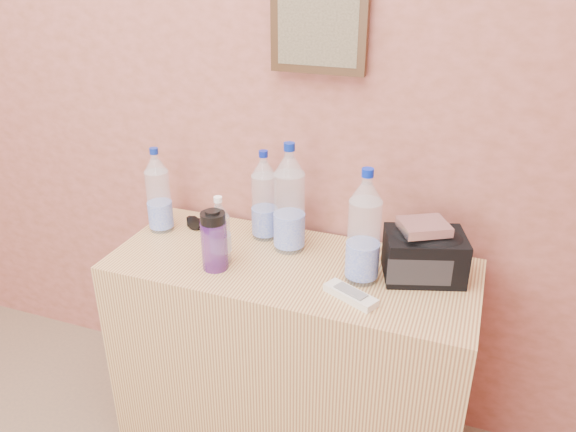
% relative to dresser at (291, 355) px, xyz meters
% --- Properties ---
extents(picture_frame, '(0.30, 0.03, 0.25)m').
position_rel_dresser_xyz_m(picture_frame, '(0.00, 0.24, 1.04)').
color(picture_frame, '#382311').
rests_on(picture_frame, room_shell).
extents(dresser, '(1.16, 0.48, 0.72)m').
position_rel_dresser_xyz_m(dresser, '(0.00, 0.00, 0.00)').
color(dresser, '#A17A47').
rests_on(dresser, ground).
extents(pet_large_a, '(0.08, 0.08, 0.30)m').
position_rel_dresser_xyz_m(pet_large_a, '(-0.51, 0.07, 0.49)').
color(pet_large_a, white).
rests_on(pet_large_a, dresser).
extents(pet_large_b, '(0.10, 0.10, 0.37)m').
position_rel_dresser_xyz_m(pet_large_b, '(-0.04, 0.09, 0.52)').
color(pet_large_b, silver).
rests_on(pet_large_b, dresser).
extents(pet_large_c, '(0.08, 0.08, 0.31)m').
position_rel_dresser_xyz_m(pet_large_c, '(-0.15, 0.15, 0.50)').
color(pet_large_c, silver).
rests_on(pet_large_c, dresser).
extents(pet_large_d, '(0.10, 0.10, 0.35)m').
position_rel_dresser_xyz_m(pet_large_d, '(0.23, -0.01, 0.52)').
color(pet_large_d, white).
rests_on(pet_large_d, dresser).
extents(pet_small, '(0.06, 0.06, 0.22)m').
position_rel_dresser_xyz_m(pet_small, '(-0.21, -0.06, 0.46)').
color(pet_small, white).
rests_on(pet_small, dresser).
extents(nalgene_bottle, '(0.08, 0.08, 0.20)m').
position_rel_dresser_xyz_m(nalgene_bottle, '(-0.21, -0.10, 0.46)').
color(nalgene_bottle, '#551F86').
rests_on(nalgene_bottle, dresser).
extents(sunglasses, '(0.15, 0.07, 0.04)m').
position_rel_dresser_xyz_m(sunglasses, '(-0.37, 0.12, 0.38)').
color(sunglasses, black).
rests_on(sunglasses, dresser).
extents(ac_remote, '(0.17, 0.12, 0.02)m').
position_rel_dresser_xyz_m(ac_remote, '(0.22, -0.12, 0.37)').
color(ac_remote, silver).
rests_on(ac_remote, dresser).
extents(toiletry_bag, '(0.27, 0.23, 0.16)m').
position_rel_dresser_xyz_m(toiletry_bag, '(0.40, 0.07, 0.44)').
color(toiletry_bag, black).
rests_on(toiletry_bag, dresser).
extents(foil_packet, '(0.17, 0.16, 0.03)m').
position_rel_dresser_xyz_m(foil_packet, '(0.39, 0.06, 0.53)').
color(foil_packet, white).
rests_on(foil_packet, toiletry_bag).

